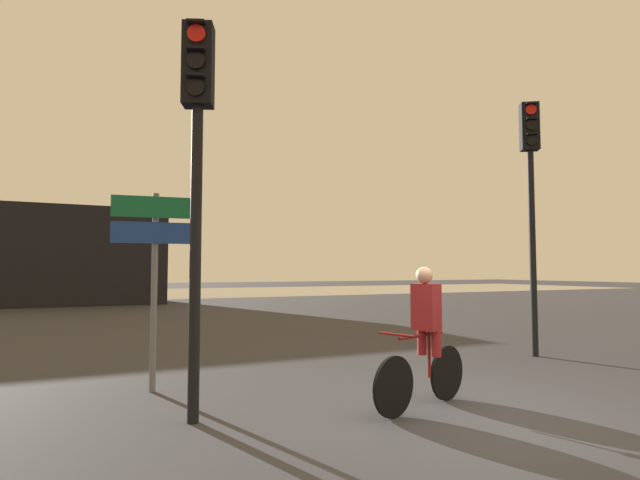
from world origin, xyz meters
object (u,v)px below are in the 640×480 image
object	(u,v)px
traffic_light_near_right	(531,180)
cyclist	(425,336)
direction_sign_post	(155,254)
traffic_light_near_left	(197,141)
distant_building	(29,256)

from	to	relation	value
traffic_light_near_right	cyclist	size ratio (longest dim) A/B	2.90
direction_sign_post	cyclist	distance (m)	3.60
traffic_light_near_left	cyclist	xyz separation A→B (m)	(2.54, -0.56, -2.14)
distant_building	cyclist	bearing A→B (deg)	-74.49
traffic_light_near_left	cyclist	distance (m)	3.37
distant_building	cyclist	size ratio (longest dim) A/B	7.08
cyclist	direction_sign_post	bearing A→B (deg)	34.14
distant_building	traffic_light_near_right	size ratio (longest dim) A/B	2.44
distant_building	traffic_light_near_right	bearing A→B (deg)	-62.99
cyclist	distant_building	bearing A→B (deg)	-3.13
traffic_light_near_right	cyclist	world-z (taller)	traffic_light_near_right
traffic_light_near_left	distant_building	bearing A→B (deg)	-58.79
traffic_light_near_right	distant_building	bearing A→B (deg)	-29.48
traffic_light_near_right	direction_sign_post	world-z (taller)	traffic_light_near_right
direction_sign_post	traffic_light_near_right	bearing A→B (deg)	-174.44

